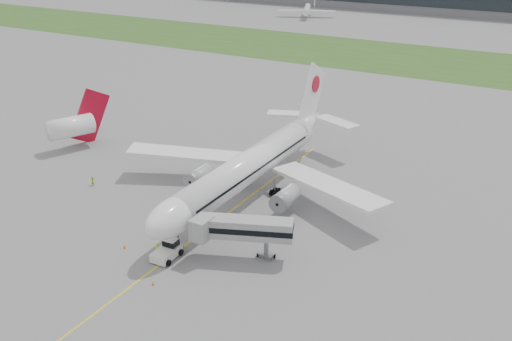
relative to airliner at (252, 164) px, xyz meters
The scene contains 14 objects.
ground 7.47m from the airliner, 90.00° to the right, with size 600.00×600.00×0.00m, color gray.
apron_markings 11.38m from the airliner, 90.00° to the right, with size 70.00×70.00×0.04m, color yellow, non-canonical shape.
grass_strip 115.27m from the airliner, 90.00° to the left, with size 600.00×50.00×0.02m, color #2E5520.
terminal_building 225.01m from the airliner, 90.00° to the left, with size 320.00×22.30×14.00m.
control_tower 244.38m from the airliner, 111.62° to the left, with size 12.00×12.00×56.00m, color slate, non-canonical shape.
airliner is the anchor object (origin of this frame).
pushback_tug 22.53m from the airliner, 90.59° to the right, with size 3.20×4.53×2.25m.
jet_bridge 19.33m from the airliner, 64.21° to the right, with size 12.68×8.19×6.12m.
safety_cone_left 24.94m from the airliner, 106.25° to the right, with size 0.43×0.43×0.59m, color #FF650D.
safety_cone_right 28.85m from the airliner, 85.45° to the right, with size 0.39×0.39×0.53m, color #FF650D.
ground_crew_near 23.05m from the airliner, 94.32° to the right, with size 0.69×0.46×1.90m, color #D6FF2A.
ground_crew_far 27.98m from the airliner, 158.00° to the right, with size 0.83×0.65×1.71m, color #C8EB27.
neighbor_aircraft 41.73m from the airliner, behind, with size 7.09×14.57×11.83m.
distant_aircraft_left 195.34m from the airliner, 112.67° to the left, with size 26.87×23.71×10.28m, color white, non-canonical shape.
Camera 1 is at (43.17, -68.49, 41.66)m, focal length 40.00 mm.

